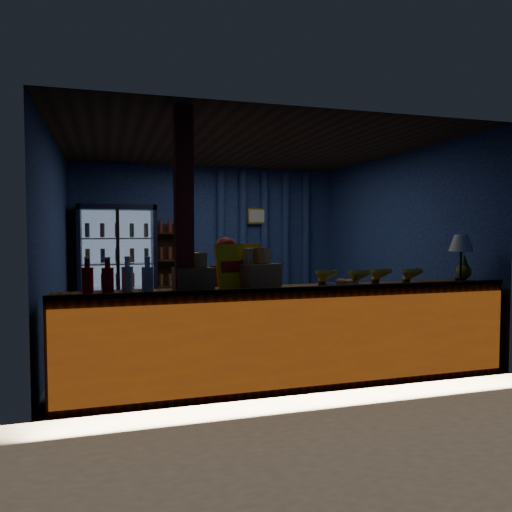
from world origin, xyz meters
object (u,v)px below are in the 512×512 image
(shopkeeper, at_px, (227,307))
(pastry_tray, at_px, (346,284))
(green_chair, at_px, (261,305))
(table_lamp, at_px, (461,245))

(shopkeeper, xyz_separation_m, pastry_tray, (1.07, -0.54, 0.26))
(green_chair, xyz_separation_m, pastry_tray, (-0.17, -3.36, 0.71))
(pastry_tray, relative_size, table_lamp, 0.80)
(table_lamp, bearing_deg, green_chair, 110.56)
(shopkeeper, bearing_deg, table_lamp, 7.97)
(shopkeeper, distance_m, table_lamp, 2.59)
(shopkeeper, height_order, table_lamp, table_lamp)
(green_chair, bearing_deg, table_lamp, 67.21)
(pastry_tray, distance_m, table_lamp, 1.45)
(pastry_tray, bearing_deg, table_lamp, 3.30)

